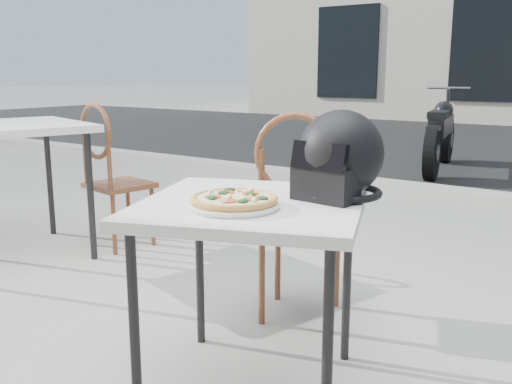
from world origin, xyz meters
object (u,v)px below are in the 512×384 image
Objects in this scene: cafe_table_main at (252,219)px; plate at (234,205)px; helmet at (339,159)px; cafe_table_side at (6,136)px; cafe_chair_main at (299,208)px; motorcycle at (441,135)px; cafe_chair_side at (110,168)px; pizza at (234,199)px.

cafe_table_main is 2.58× the size of plate.
helmet is 2.31m from cafe_table_side.
plate is 0.75m from cafe_chair_main.
cafe_table_main is 0.98× the size of cafe_chair_main.
motorcycle is (-0.93, 5.06, -0.22)m from cafe_table_main.
cafe_table_side is 0.63m from cafe_chair_side.
pizza is 2.01m from cafe_chair_side.
cafe_chair_side is (-1.73, 0.87, -0.11)m from cafe_table_main.
cafe_table_side is at bearing 166.33° from plate.
helmet is 4.99m from motorcycle.
cafe_table_side reaches higher than cafe_table_main.
cafe_chair_main is 0.90× the size of cafe_table_side.
motorcycle reaches higher than cafe_table_main.
helmet is 0.18× the size of motorcycle.
plate is 1.10× the size of helmet.
cafe_chair_main reaches higher than cafe_table_main.
helmet is 0.35× the size of cafe_chair_main.
cafe_chair_side is (-1.94, 0.65, -0.31)m from helmet.
cafe_chair_main is at bearing 105.78° from cafe_table_main.
cafe_table_side is at bearing -114.50° from motorcycle.
cafe_chair_main is at bearing -90.87° from motorcycle.
plate is at bearing 85.47° from cafe_chair_main.
cafe_chair_side is at bearing 167.13° from helmet.
plate is 0.34× the size of cafe_table_side.
cafe_table_side is (-2.10, 0.51, 0.02)m from pizza.
cafe_chair_side is (-1.74, 0.98, -0.18)m from plate.
cafe_table_side is (-2.30, 0.17, -0.08)m from helmet.
helmet is at bearing -4.30° from cafe_table_side.
pizza is 0.76m from cafe_chair_main.
pizza is at bearing -13.67° from cafe_table_side.
cafe_chair_main is at bearing 141.04° from helmet.
pizza is at bearing -83.44° from cafe_table_main.
cafe_table_main is 0.88× the size of cafe_table_side.
helmet is at bearing -87.30° from motorcycle.
cafe_table_side is 0.57× the size of motorcycle.
helmet is 2.07m from cafe_chair_side.
helmet is (0.20, 0.34, 0.13)m from plate.
pizza is (0.01, -0.12, 0.09)m from cafe_table_main.
plate is 0.02m from pizza.
cafe_chair_main is 1.02× the size of cafe_chair_side.
helmet is (0.21, 0.22, 0.20)m from cafe_table_main.
cafe_chair_main is (-0.18, 0.71, -0.17)m from plate.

